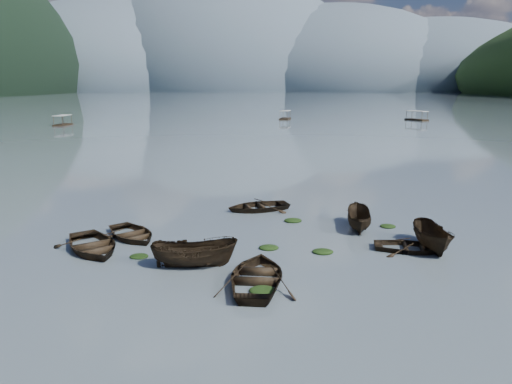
{
  "coord_description": "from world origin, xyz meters",
  "views": [
    {
      "loc": [
        0.14,
        -17.19,
        8.79
      ],
      "look_at": [
        0.0,
        12.0,
        2.0
      ],
      "focal_mm": 32.0,
      "sensor_mm": 36.0,
      "label": 1
    }
  ],
  "objects_px": {
    "pontoon_left": "(63,126)",
    "pontoon_centre": "(285,119)",
    "rowboat_3": "(258,283)",
    "rowboat_0": "(93,250)"
  },
  "relations": [
    {
      "from": "pontoon_left",
      "to": "pontoon_centre",
      "type": "distance_m",
      "value": 55.78
    },
    {
      "from": "rowboat_3",
      "to": "pontoon_centre",
      "type": "bearing_deg",
      "value": -89.14
    },
    {
      "from": "pontoon_left",
      "to": "rowboat_3",
      "type": "bearing_deg",
      "value": -62.34
    },
    {
      "from": "rowboat_0",
      "to": "pontoon_left",
      "type": "xyz_separation_m",
      "value": [
        -35.6,
        81.19,
        0.0
      ]
    },
    {
      "from": "pontoon_centre",
      "to": "pontoon_left",
      "type": "bearing_deg",
      "value": -146.19
    },
    {
      "from": "rowboat_3",
      "to": "pontoon_centre",
      "type": "relative_size",
      "value": 0.87
    },
    {
      "from": "rowboat_0",
      "to": "pontoon_left",
      "type": "relative_size",
      "value": 0.84
    },
    {
      "from": "rowboat_3",
      "to": "pontoon_centre",
      "type": "xyz_separation_m",
      "value": [
        7.29,
        105.61,
        0.0
      ]
    },
    {
      "from": "rowboat_0",
      "to": "rowboat_3",
      "type": "xyz_separation_m",
      "value": [
        9.07,
        -4.15,
        0.0
      ]
    },
    {
      "from": "rowboat_0",
      "to": "pontoon_centre",
      "type": "height_order",
      "value": "pontoon_centre"
    }
  ]
}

